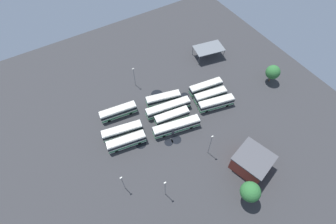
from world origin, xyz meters
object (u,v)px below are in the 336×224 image
at_px(depot_building, 252,162).
at_px(lamp_post_far_corner, 210,144).
at_px(bus_row0_slot3, 118,112).
at_px(tree_northwest, 250,192).
at_px(lamp_post_by_building, 165,188).
at_px(bus_row1_slot2, 168,108).
at_px(lamp_post_near_entrance, 123,182).
at_px(bus_row1_slot1, 172,116).
at_px(bus_row2_slot1, 216,103).
at_px(bus_row2_slot3, 206,87).
at_px(bus_row1_slot3, 163,99).
at_px(maintenance_shelter, 209,48).
at_px(lamp_post_mid_lot, 134,76).
at_px(bus_row0_slot1, 122,131).
at_px(bus_row2_slot2, 210,95).
at_px(tree_north_edge, 273,72).
at_px(bus_row0_slot0, 126,142).
at_px(bus_row1_slot0, 176,127).

xyz_separation_m(depot_building, lamp_post_far_corner, (-7.32, 9.33, 2.24)).
height_order(bus_row0_slot3, tree_northwest, tree_northwest).
bearing_deg(lamp_post_far_corner, lamp_post_by_building, -166.73).
height_order(bus_row1_slot2, lamp_post_near_entrance, lamp_post_near_entrance).
xyz_separation_m(bus_row1_slot1, bus_row2_slot1, (14.84, -2.91, 0.00)).
distance_m(bus_row1_slot2, lamp_post_by_building, 26.76).
xyz_separation_m(bus_row2_slot3, lamp_post_far_corner, (-13.22, -19.52, 3.26)).
bearing_deg(bus_row1_slot3, bus_row2_slot3, -11.30).
xyz_separation_m(bus_row2_slot3, maintenance_shelter, (10.96, 13.54, 2.08)).
distance_m(depot_building, lamp_post_mid_lot, 45.40).
xyz_separation_m(bus_row0_slot3, lamp_post_near_entrance, (-8.45, -22.33, 2.25)).
height_order(bus_row0_slot1, bus_row1_slot3, same).
xyz_separation_m(bus_row1_slot3, depot_building, (8.95, -31.82, 1.02)).
bearing_deg(bus_row2_slot2, tree_north_edge, -10.54).
bearing_deg(maintenance_shelter, bus_row2_slot2, -124.44).
bearing_deg(tree_north_edge, lamp_post_near_entrance, -171.85).
distance_m(tree_north_edge, tree_northwest, 43.99).
height_order(bus_row0_slot3, maintenance_shelter, maintenance_shelter).
distance_m(bus_row0_slot0, tree_northwest, 35.60).
bearing_deg(lamp_post_mid_lot, bus_row0_slot1, -127.49).
distance_m(bus_row0_slot1, bus_row2_slot1, 30.82).
xyz_separation_m(bus_row1_slot3, tree_north_edge, (36.72, -11.00, 2.60)).
bearing_deg(bus_row2_slot3, tree_north_edge, -20.16).
distance_m(bus_row0_slot0, lamp_post_mid_lot, 23.53).
distance_m(bus_row1_slot0, bus_row1_slot3, 11.42).
height_order(bus_row0_slot0, tree_northwest, tree_northwest).
bearing_deg(maintenance_shelter, bus_row1_slot1, -146.42).
relative_size(bus_row0_slot1, lamp_post_far_corner, 1.31).
xyz_separation_m(bus_row1_slot2, lamp_post_far_corner, (2.24, -18.54, 3.26)).
distance_m(bus_row0_slot0, lamp_post_far_corner, 23.85).
relative_size(tree_north_edge, tree_northwest, 0.87).
relative_size(bus_row1_slot3, bus_row2_slot3, 0.98).
bearing_deg(tree_north_edge, lamp_post_far_corner, -161.86).
height_order(bus_row2_slot2, maintenance_shelter, maintenance_shelter).
height_order(lamp_post_mid_lot, tree_north_edge, lamp_post_mid_lot).
height_order(bus_row2_slot2, lamp_post_far_corner, lamp_post_far_corner).
height_order(bus_row0_slot3, bus_row1_slot0, same).
relative_size(bus_row2_slot2, tree_northwest, 1.41).
distance_m(bus_row1_slot2, tree_northwest, 34.31).
distance_m(bus_row2_slot1, lamp_post_mid_lot, 28.46).
bearing_deg(bus_row2_slot3, bus_row0_slot0, -170.79).
bearing_deg(maintenance_shelter, tree_northwest, -116.15).
distance_m(bus_row1_slot3, bus_row2_slot1, 17.05).
bearing_deg(bus_row2_slot2, depot_building, -101.24).
relative_size(bus_row0_slot3, maintenance_shelter, 0.99).
xyz_separation_m(bus_row0_slot1, lamp_post_mid_lot, (12.16, 15.86, 2.59)).
distance_m(bus_row0_slot3, bus_row2_slot1, 31.19).
bearing_deg(depot_building, bus_row0_slot0, 137.80).
relative_size(bus_row1_slot3, lamp_post_far_corner, 1.23).
height_order(bus_row0_slot0, bus_row0_slot1, same).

